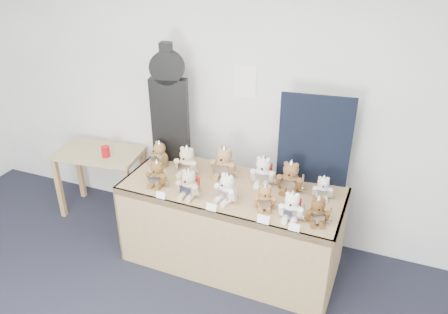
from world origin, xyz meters
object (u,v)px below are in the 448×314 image
at_px(teddy_back_right, 290,178).
at_px(teddy_back_far_left, 159,155).
at_px(side_table, 100,162).
at_px(teddy_front_right, 265,198).
at_px(teddy_front_left, 189,184).
at_px(teddy_front_end, 318,212).
at_px(teddy_back_end, 323,188).
at_px(teddy_back_centre_left, 224,163).
at_px(guitar_case, 169,106).
at_px(teddy_front_centre, 227,189).
at_px(red_cup, 106,151).
at_px(teddy_front_far_right, 292,207).
at_px(teddy_front_far_left, 157,175).
at_px(teddy_back_centre_right, 263,172).
at_px(teddy_back_left, 187,162).
at_px(display_table, 228,209).

xyz_separation_m(teddy_back_right, teddy_back_far_left, (-1.23, -0.00, -0.02)).
distance_m(side_table, teddy_front_right, 1.97).
height_order(teddy_front_right, teddy_back_right, teddy_back_right).
bearing_deg(teddy_front_left, teddy_front_end, 3.21).
bearing_deg(teddy_back_right, teddy_back_end, -4.40).
distance_m(teddy_front_left, teddy_front_right, 0.63).
distance_m(side_table, teddy_front_end, 2.39).
relative_size(teddy_back_centre_left, teddy_back_far_left, 1.20).
height_order(guitar_case, teddy_front_centre, guitar_case).
xyz_separation_m(red_cup, teddy_front_left, (1.13, -0.43, 0.12)).
bearing_deg(teddy_front_centre, teddy_back_right, 55.46).
bearing_deg(guitar_case, teddy_back_far_left, -122.51).
bearing_deg(teddy_front_far_right, teddy_front_far_left, 174.62).
relative_size(side_table, teddy_back_centre_left, 2.88).
relative_size(teddy_front_right, teddy_back_centre_right, 0.82).
xyz_separation_m(red_cup, teddy_front_centre, (1.44, -0.38, 0.12)).
bearing_deg(teddy_front_left, side_table, 160.96).
bearing_deg(teddy_back_left, teddy_front_right, -20.08).
bearing_deg(teddy_back_right, teddy_front_centre, -145.35).
bearing_deg(teddy_front_right, teddy_front_left, 167.06).
relative_size(red_cup, teddy_front_right, 0.46).
xyz_separation_m(teddy_front_centre, teddy_back_far_left, (-0.80, 0.33, -0.00)).
bearing_deg(teddy_back_centre_right, display_table, -139.35).
distance_m(display_table, teddy_front_left, 0.43).
distance_m(side_table, teddy_back_end, 2.32).
bearing_deg(teddy_back_left, teddy_front_end, -15.76).
height_order(teddy_front_centre, teddy_back_left, teddy_back_left).
xyz_separation_m(teddy_front_right, teddy_front_end, (0.42, -0.04, 0.00)).
height_order(teddy_front_far_right, teddy_back_centre_left, teddy_back_centre_left).
bearing_deg(teddy_back_right, teddy_back_centre_right, 171.06).
relative_size(teddy_front_left, teddy_back_far_left, 1.04).
bearing_deg(teddy_back_centre_left, teddy_front_far_left, -143.68).
bearing_deg(guitar_case, teddy_back_centre_right, -20.44).
height_order(teddy_front_far_left, teddy_back_centre_left, teddy_back_centre_left).
distance_m(teddy_front_centre, teddy_back_left, 0.56).
bearing_deg(teddy_back_centre_right, teddy_front_far_right, -56.98).
distance_m(display_table, teddy_back_right, 0.59).
height_order(teddy_back_left, teddy_back_far_left, teddy_back_left).
height_order(teddy_front_far_left, teddy_back_far_left, teddy_back_far_left).
bearing_deg(display_table, teddy_back_centre_left, 120.27).
relative_size(teddy_back_left, teddy_back_centre_left, 0.94).
distance_m(guitar_case, teddy_back_left, 0.54).
distance_m(teddy_front_right, teddy_back_far_left, 1.16).
bearing_deg(side_table, teddy_back_left, -16.28).
bearing_deg(teddy_back_right, guitar_case, 170.54).
bearing_deg(teddy_back_right, display_table, -157.30).
distance_m(teddy_back_centre_right, teddy_back_end, 0.52).
bearing_deg(teddy_back_end, teddy_front_far_left, -175.87).
bearing_deg(teddy_back_far_left, guitar_case, 98.71).
bearing_deg(teddy_back_right, teddy_front_far_right, -76.80).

